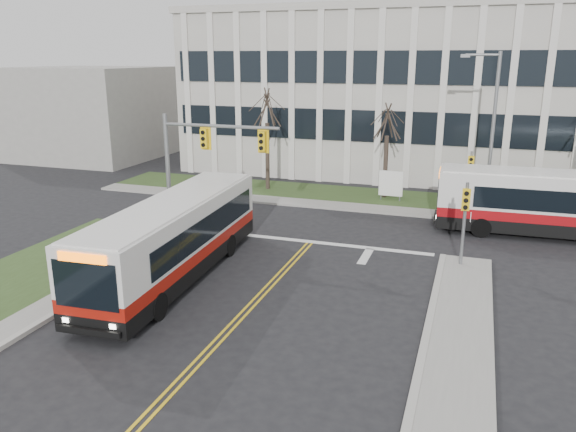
# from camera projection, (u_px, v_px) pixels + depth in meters

# --- Properties ---
(ground) EXTENTS (120.00, 120.00, 0.00)m
(ground) POSITION_uv_depth(u_px,v_px,m) (248.00, 310.00, 20.52)
(ground) COLOR black
(ground) RESTS_ON ground
(sidewalk_cross) EXTENTS (44.00, 1.60, 0.14)m
(sidewalk_cross) POSITION_uv_depth(u_px,v_px,m) (427.00, 213.00, 32.80)
(sidewalk_cross) COLOR #9E9B93
(sidewalk_cross) RESTS_ON ground
(building_lawn) EXTENTS (44.00, 5.00, 0.12)m
(building_lawn) POSITION_uv_depth(u_px,v_px,m) (431.00, 202.00, 35.36)
(building_lawn) COLOR #33481F
(building_lawn) RESTS_ON ground
(office_building) EXTENTS (40.00, 16.00, 12.00)m
(office_building) POSITION_uv_depth(u_px,v_px,m) (449.00, 94.00, 44.66)
(office_building) COLOR beige
(office_building) RESTS_ON ground
(building_annex) EXTENTS (12.00, 12.00, 8.00)m
(building_annex) POSITION_uv_depth(u_px,v_px,m) (93.00, 112.00, 51.11)
(building_annex) COLOR #9E9B93
(building_annex) RESTS_ON ground
(mast_arm_signal) EXTENTS (6.11, 0.38, 6.20)m
(mast_arm_signal) POSITION_uv_depth(u_px,v_px,m) (197.00, 155.00, 27.60)
(mast_arm_signal) COLOR slate
(mast_arm_signal) RESTS_ON ground
(signal_pole_near) EXTENTS (0.34, 0.39, 3.80)m
(signal_pole_near) POSITION_uv_depth(u_px,v_px,m) (465.00, 213.00, 23.90)
(signal_pole_near) COLOR slate
(signal_pole_near) RESTS_ON ground
(signal_pole_far) EXTENTS (0.34, 0.39, 3.80)m
(signal_pole_far) POSITION_uv_depth(u_px,v_px,m) (470.00, 174.00, 31.64)
(signal_pole_far) COLOR slate
(signal_pole_far) RESTS_ON ground
(streetlight) EXTENTS (2.15, 0.25, 9.20)m
(streetlight) POSITION_uv_depth(u_px,v_px,m) (490.00, 125.00, 31.37)
(streetlight) COLOR slate
(streetlight) RESTS_ON ground
(directory_sign) EXTENTS (1.50, 0.12, 2.00)m
(directory_sign) POSITION_uv_depth(u_px,v_px,m) (391.00, 184.00, 35.37)
(directory_sign) COLOR slate
(directory_sign) RESTS_ON ground
(tree_left) EXTENTS (1.80, 1.80, 7.70)m
(tree_left) POSITION_uv_depth(u_px,v_px,m) (267.00, 110.00, 37.25)
(tree_left) COLOR #42352B
(tree_left) RESTS_ON ground
(tree_mid) EXTENTS (1.80, 1.80, 6.82)m
(tree_mid) POSITION_uv_depth(u_px,v_px,m) (388.00, 123.00, 35.14)
(tree_mid) COLOR #42352B
(tree_mid) RESTS_ON ground
(bus_main) EXTENTS (3.27, 12.20, 3.22)m
(bus_main) POSITION_uv_depth(u_px,v_px,m) (175.00, 240.00, 23.14)
(bus_main) COLOR silver
(bus_main) RESTS_ON ground
(bus_cross) EXTENTS (12.28, 3.02, 3.26)m
(bus_cross) POSITION_uv_depth(u_px,v_px,m) (563.00, 206.00, 28.31)
(bus_cross) COLOR silver
(bus_cross) RESTS_ON ground
(newspaper_box_red) EXTENTS (0.61, 0.57, 0.95)m
(newspaper_box_red) POSITION_uv_depth(u_px,v_px,m) (68.00, 252.00, 25.07)
(newspaper_box_red) COLOR maroon
(newspaper_box_red) RESTS_ON ground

